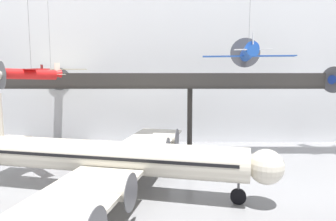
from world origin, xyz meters
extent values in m
cube|color=silver|center=(0.00, 32.91, 12.91)|extent=(140.00, 3.00, 25.82)
cube|color=#2D2B28|center=(0.00, 24.84, 9.29)|extent=(110.00, 3.20, 0.90)
cube|color=#2D2B28|center=(0.00, 23.30, 10.29)|extent=(110.00, 0.12, 1.10)
cylinder|color=#2D2B28|center=(0.00, 25.80, 4.42)|extent=(0.70, 0.70, 8.84)
cylinder|color=beige|center=(-8.29, 11.20, 3.33)|extent=(24.50, 8.06, 2.92)
sphere|color=beige|center=(4.88, 8.33, 3.33)|extent=(2.86, 2.86, 2.86)
cube|color=black|center=(-8.29, 11.20, 3.62)|extent=(22.85, 7.76, 0.26)
cube|color=beige|center=(-5.48, 20.08, 2.67)|extent=(8.88, 16.48, 0.28)
cube|color=beige|center=(-9.43, 1.95, 2.67)|extent=(8.88, 16.48, 0.28)
cylinder|color=beige|center=(-4.55, 16.36, 2.72)|extent=(3.08, 1.98, 1.40)
cylinder|color=#4C4C51|center=(-3.02, 16.03, 2.72)|extent=(0.63, 2.62, 2.66)
cylinder|color=beige|center=(-3.41, 21.55, 2.72)|extent=(3.08, 1.98, 1.40)
cylinder|color=#4C4C51|center=(-1.89, 21.22, 2.72)|extent=(0.63, 2.62, 2.66)
cylinder|color=beige|center=(-7.03, 4.95, 2.72)|extent=(3.08, 1.98, 1.40)
cylinder|color=#4C4C51|center=(-5.51, 4.62, 2.72)|extent=(0.63, 2.62, 2.66)
cylinder|color=#4C4C51|center=(2.82, 8.78, 1.26)|extent=(0.20, 0.20, 1.21)
cylinder|color=black|center=(2.82, 8.78, 0.65)|extent=(1.35, 0.65, 1.30)
cylinder|color=#4C4C51|center=(-7.51, 13.42, 1.26)|extent=(0.20, 0.20, 1.21)
cylinder|color=black|center=(-7.51, 13.42, 0.65)|extent=(1.35, 0.65, 1.30)
cylinder|color=#4C4C51|center=(-8.51, 8.86, 1.26)|extent=(0.20, 0.20, 1.21)
cylinder|color=black|center=(-8.51, 8.86, 0.65)|extent=(1.35, 0.65, 1.30)
cone|color=navy|center=(17.72, 22.47, 10.02)|extent=(1.42, 1.48, 1.13)
cylinder|color=#4C4C51|center=(17.52, 22.37, 10.01)|extent=(1.58, 2.91, 3.28)
cylinder|color=#1E4CAD|center=(5.64, 17.64, 13.04)|extent=(2.31, 6.65, 1.70)
cone|color=white|center=(6.16, 20.99, 13.23)|extent=(1.35, 1.24, 1.21)
cylinder|color=#4C4C51|center=(6.19, 21.22, 13.24)|extent=(3.45, 0.57, 3.48)
cone|color=#1E4CAD|center=(5.17, 14.52, 12.87)|extent=(1.40, 1.94, 1.23)
cube|color=#1E4CAD|center=(5.70, 18.03, 12.64)|extent=(9.89, 3.03, 0.10)
cube|color=white|center=(5.11, 14.13, 13.84)|extent=(0.18, 0.79, 1.61)
cube|color=white|center=(5.11, 14.13, 13.04)|extent=(3.56, 1.31, 0.06)
cylinder|color=slate|center=(5.64, 17.64, 17.27)|extent=(0.04, 0.04, 7.12)
cylinder|color=red|center=(-16.91, 15.77, 10.69)|extent=(4.27, 4.26, 1.17)
cone|color=silver|center=(-18.75, 13.93, 10.61)|extent=(1.24, 1.24, 0.93)
cylinder|color=#4C4C51|center=(-18.88, 13.80, 10.61)|extent=(1.92, 1.93, 2.68)
cone|color=red|center=(-15.19, 17.48, 10.76)|extent=(1.58, 1.58, 0.91)
cube|color=red|center=(-17.12, 15.55, 11.18)|extent=(6.16, 6.19, 0.10)
cube|color=silver|center=(-14.97, 17.69, 11.31)|extent=(0.47, 0.47, 1.24)
cube|color=silver|center=(-14.97, 17.69, 10.69)|extent=(2.32, 2.33, 0.06)
cylinder|color=slate|center=(-16.91, 15.77, 15.96)|extent=(0.04, 0.04, 9.51)
cylinder|color=beige|center=(-19.52, 27.65, 10.35)|extent=(1.66, 6.51, 2.00)
cone|color=maroon|center=(-19.70, 30.97, 9.99)|extent=(1.24, 1.11, 1.18)
cylinder|color=#4C4C51|center=(-19.71, 31.20, 9.96)|extent=(3.42, 0.22, 3.42)
cone|color=beige|center=(-19.36, 24.55, 10.69)|extent=(1.21, 1.87, 1.30)
cube|color=beige|center=(-19.54, 28.03, 11.40)|extent=(9.67, 2.05, 0.10)
cube|color=beige|center=(-19.54, 28.03, 9.82)|extent=(9.67, 2.05, 0.10)
cube|color=maroon|center=(-19.34, 24.17, 11.14)|extent=(0.10, 0.78, 1.58)
cube|color=maroon|center=(-19.34, 24.17, 10.35)|extent=(3.46, 0.95, 0.06)
cylinder|color=slate|center=(-19.52, 27.65, 15.85)|extent=(0.04, 0.04, 9.69)
camera|label=1|loc=(-2.99, -14.90, 10.71)|focal=32.00mm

